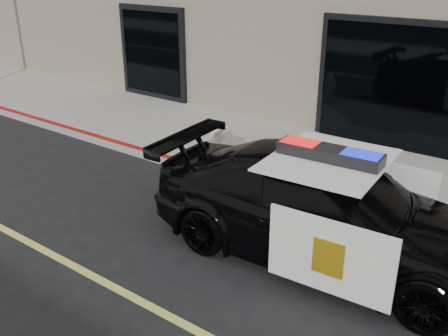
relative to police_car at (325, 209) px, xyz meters
The scene contains 3 objects.
sidewalk_n 3.02m from the police_car, 83.62° to the left, with size 60.00×3.50×0.15m, color gray.
police_car is the anchor object (origin of this frame).
fire_hydrant 3.80m from the police_car, 151.06° to the left, with size 0.36×0.50×0.79m.
Camera 1 is at (2.20, -3.51, 4.03)m, focal length 40.00 mm.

